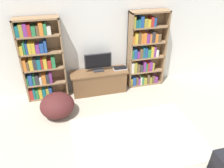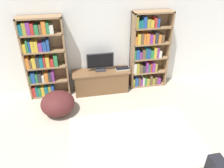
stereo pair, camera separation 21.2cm
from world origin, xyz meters
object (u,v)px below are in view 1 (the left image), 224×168
(television, at_px, (98,62))
(beanbag_ottoman, at_px, (57,105))
(bookshelf_right, at_px, (145,51))
(laptop, at_px, (120,68))
(bookshelf_left, at_px, (40,60))
(tv_stand, at_px, (99,81))

(television, bearing_deg, beanbag_ottoman, -144.52)
(bookshelf_right, bearing_deg, beanbag_ottoman, -160.04)
(television, height_order, laptop, television)
(bookshelf_left, bearing_deg, laptop, -2.79)
(bookshelf_left, relative_size, tv_stand, 1.38)
(bookshelf_right, distance_m, tv_stand, 1.33)
(television, distance_m, beanbag_ottoman, 1.36)
(tv_stand, height_order, laptop, laptop)
(bookshelf_right, bearing_deg, laptop, -172.26)
(laptop, height_order, beanbag_ottoman, laptop)
(bookshelf_right, distance_m, television, 1.18)
(bookshelf_right, distance_m, beanbag_ottoman, 2.42)
(bookshelf_left, distance_m, beanbag_ottoman, 1.08)
(television, distance_m, laptop, 0.57)
(bookshelf_left, distance_m, laptop, 1.84)
(tv_stand, height_order, television, television)
(beanbag_ottoman, bearing_deg, tv_stand, 34.02)
(bookshelf_left, distance_m, television, 1.28)
(tv_stand, bearing_deg, bookshelf_right, 5.12)
(bookshelf_right, height_order, television, bookshelf_right)
(tv_stand, bearing_deg, beanbag_ottoman, -145.98)
(bookshelf_left, xyz_separation_m, beanbag_ottoman, (0.25, -0.80, -0.69))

